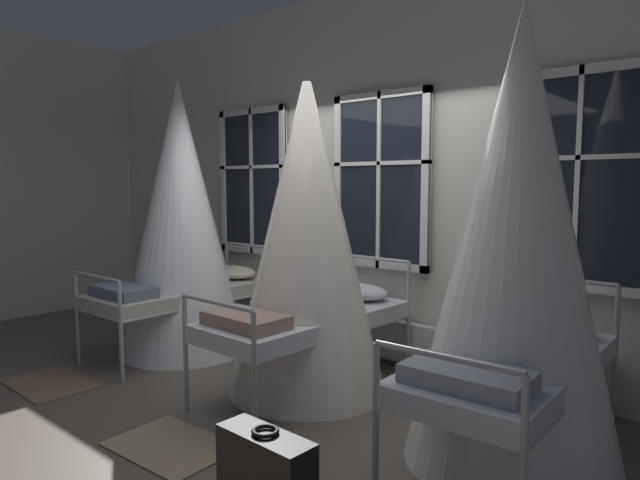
{
  "coord_description": "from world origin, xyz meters",
  "views": [
    {
      "loc": [
        3.0,
        -3.09,
        1.7
      ],
      "look_at": [
        0.16,
        0.22,
        1.26
      ],
      "focal_mm": 31.34,
      "sensor_mm": 36.0,
      "label": 1
    }
  ],
  "objects_px": {
    "cot_first": "(181,221)",
    "cot_second": "(307,236)",
    "cot_third": "(517,244)",
    "suitcase_dark": "(266,475)"
  },
  "relations": [
    {
      "from": "cot_first",
      "to": "suitcase_dark",
      "type": "height_order",
      "value": "cot_first"
    },
    {
      "from": "cot_second",
      "to": "cot_third",
      "type": "bearing_deg",
      "value": -90.91
    },
    {
      "from": "cot_third",
      "to": "cot_second",
      "type": "bearing_deg",
      "value": 86.09
    },
    {
      "from": "cot_second",
      "to": "suitcase_dark",
      "type": "xyz_separation_m",
      "value": [
        1.03,
        -1.46,
        -1.06
      ]
    },
    {
      "from": "cot_third",
      "to": "suitcase_dark",
      "type": "bearing_deg",
      "value": 151.05
    },
    {
      "from": "cot_first",
      "to": "cot_second",
      "type": "bearing_deg",
      "value": -90.26
    },
    {
      "from": "cot_second",
      "to": "suitcase_dark",
      "type": "distance_m",
      "value": 2.07
    },
    {
      "from": "cot_first",
      "to": "suitcase_dark",
      "type": "distance_m",
      "value": 3.28
    },
    {
      "from": "cot_first",
      "to": "cot_third",
      "type": "xyz_separation_m",
      "value": [
        3.44,
        -0.07,
        0.02
      ]
    },
    {
      "from": "suitcase_dark",
      "to": "cot_second",
      "type": "bearing_deg",
      "value": 126.88
    }
  ]
}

